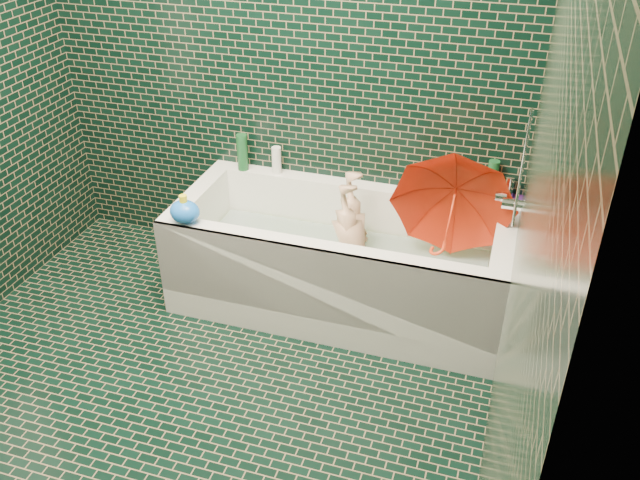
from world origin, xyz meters
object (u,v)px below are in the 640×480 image
(bathtub, at_px, (340,270))
(umbrella, at_px, (450,218))
(rubber_duck, at_px, (448,190))
(bath_toy, at_px, (185,211))
(child, at_px, (354,250))

(bathtub, bearing_deg, umbrella, -0.39)
(umbrella, distance_m, rubber_duck, 0.35)
(rubber_duck, bearing_deg, bathtub, -133.44)
(umbrella, bearing_deg, bathtub, -177.04)
(bathtub, bearing_deg, bath_toy, -155.77)
(bath_toy, bearing_deg, child, 39.54)
(bathtub, bearing_deg, rubber_duck, 35.03)
(bathtub, xyz_separation_m, rubber_duck, (0.48, 0.34, 0.38))
(bathtub, distance_m, bath_toy, 0.86)
(child, bearing_deg, bath_toy, -63.52)
(bath_toy, bearing_deg, bathtub, 37.43)
(rubber_duck, bearing_deg, child, -135.21)
(bathtub, relative_size, umbrella, 2.95)
(child, relative_size, bath_toy, 4.67)
(bathtub, height_order, child, bathtub)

